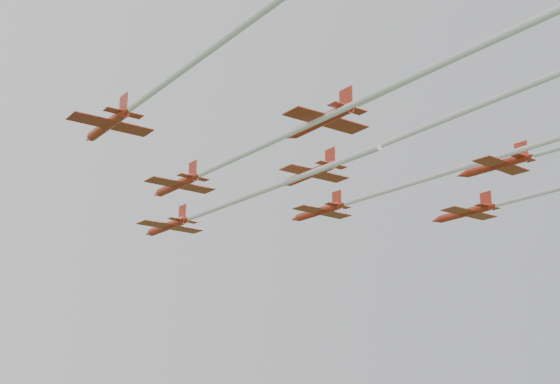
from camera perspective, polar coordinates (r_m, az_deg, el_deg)
jet_lead at (r=105.61m, az=-5.42°, el=-1.46°), size 9.73×49.64×2.91m
jet_row2_left at (r=79.54m, az=-1.09°, el=3.48°), size 8.44×65.31×2.53m
jet_row2_right at (r=104.07m, az=6.24°, el=-0.40°), size 9.10×45.66×2.71m
jet_row3_left at (r=63.91m, az=-7.13°, el=8.83°), size 8.04×57.03×2.41m
jet_row3_mid at (r=81.82m, az=9.52°, el=4.26°), size 8.82×63.94×2.64m
jet_row4_left at (r=63.73m, az=12.79°, el=9.61°), size 8.67×63.92×2.60m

